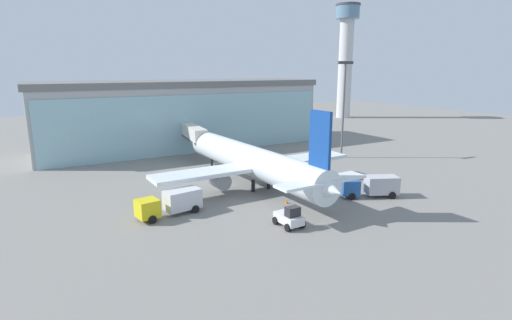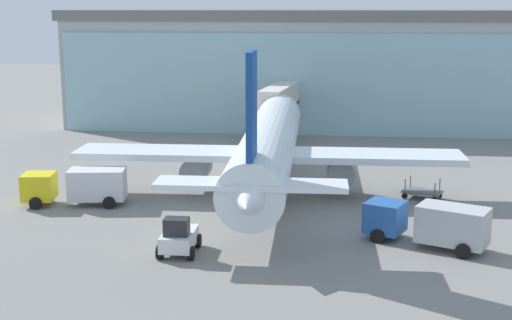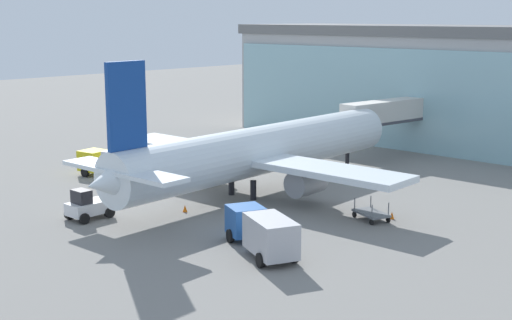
# 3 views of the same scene
# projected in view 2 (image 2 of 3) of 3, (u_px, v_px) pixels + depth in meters

# --- Properties ---
(ground) EXTENTS (240.00, 240.00, 0.00)m
(ground) POSITION_uv_depth(u_px,v_px,m) (269.00, 216.00, 49.13)
(ground) COLOR gray
(terminal_building) EXTENTS (58.13, 17.98, 13.68)m
(terminal_building) POSITION_uv_depth(u_px,v_px,m) (310.00, 68.00, 85.87)
(terminal_building) COLOR #AAAAAA
(terminal_building) RESTS_ON ground
(jet_bridge) EXTENTS (3.60, 13.89, 6.06)m
(jet_bridge) POSITION_uv_depth(u_px,v_px,m) (283.00, 97.00, 75.31)
(jet_bridge) COLOR beige
(jet_bridge) RESTS_ON ground
(airplane) EXTENTS (29.23, 35.23, 11.75)m
(airplane) POSITION_uv_depth(u_px,v_px,m) (268.00, 147.00, 54.51)
(airplane) COLOR white
(airplane) RESTS_ON ground
(catering_truck) EXTENTS (7.57, 3.54, 2.65)m
(catering_truck) POSITION_uv_depth(u_px,v_px,m) (78.00, 185.00, 51.55)
(catering_truck) COLOR yellow
(catering_truck) RESTS_ON ground
(fuel_truck) EXTENTS (7.58, 4.89, 2.65)m
(fuel_truck) POSITION_uv_depth(u_px,v_px,m) (430.00, 223.00, 42.67)
(fuel_truck) COLOR #2659A5
(fuel_truck) RESTS_ON ground
(baggage_cart) EXTENTS (3.18, 2.45, 1.50)m
(baggage_cart) POSITION_uv_depth(u_px,v_px,m) (422.00, 192.00, 53.47)
(baggage_cart) COLOR slate
(baggage_cart) RESTS_ON ground
(pushback_tug) EXTENTS (2.28, 3.28, 2.30)m
(pushback_tug) POSITION_uv_depth(u_px,v_px,m) (179.00, 237.00, 41.51)
(pushback_tug) COLOR silver
(pushback_tug) RESTS_ON ground
(safety_cone_nose) EXTENTS (0.36, 0.36, 0.55)m
(safety_cone_nose) POSITION_uv_depth(u_px,v_px,m) (256.00, 220.00, 47.18)
(safety_cone_nose) COLOR orange
(safety_cone_nose) RESTS_ON ground
(safety_cone_wingtip) EXTENTS (0.36, 0.36, 0.55)m
(safety_cone_wingtip) POSITION_uv_depth(u_px,v_px,m) (433.00, 191.00, 54.66)
(safety_cone_wingtip) COLOR orange
(safety_cone_wingtip) RESTS_ON ground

